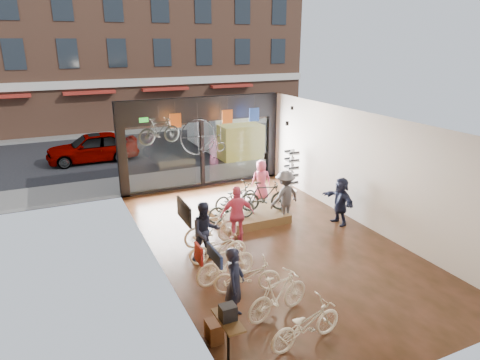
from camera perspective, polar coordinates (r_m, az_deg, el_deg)
ground_plane at (r=13.55m, az=3.93°, el=-8.20°), size 7.00×12.00×0.04m
ceiling at (r=12.34m, az=4.31°, el=8.00°), size 7.00×12.00×0.04m
wall_left at (r=11.61m, az=-11.31°, el=-2.80°), size 0.04×12.00×3.80m
wall_right at (r=14.78m, az=16.16°, el=1.37°), size 0.04×12.00×3.80m
wall_back at (r=8.53m, az=24.46°, el=-12.20°), size 7.00×0.04×3.80m
storefront at (r=18.10m, az=-5.12°, el=5.02°), size 7.00×0.26×3.80m
exit_sign at (r=17.11m, az=-12.73°, el=7.82°), size 0.35×0.06×0.18m
street_road at (r=26.95m, az=-11.59°, el=4.90°), size 30.00×18.00×0.02m
sidewalk_near at (r=19.67m, az=-6.17°, el=0.50°), size 30.00×2.40×0.12m
sidewalk_far at (r=30.77m, az=-13.40°, el=6.52°), size 30.00×2.00×0.12m
opposite_building at (r=32.66m, az=-15.30°, el=19.30°), size 26.00×5.00×14.00m
street_car at (r=23.29m, az=-19.06°, el=4.18°), size 4.51×1.81×1.54m
box_truck at (r=23.91m, az=-1.95°, el=6.94°), size 2.29×6.86×2.70m
floor_bike_0 at (r=9.31m, az=8.79°, el=-18.44°), size 1.81×0.81×0.92m
floor_bike_1 at (r=10.00m, az=5.10°, el=-15.01°), size 1.81×0.86×1.05m
floor_bike_2 at (r=10.80m, az=0.97°, el=-12.71°), size 1.77×1.01×0.88m
floor_bike_3 at (r=11.21m, az=-1.91°, el=-10.99°), size 1.79×0.75×1.05m
floor_bike_4 at (r=12.18m, az=-2.96°, el=-8.96°), size 1.71×0.73×0.87m
floor_bike_5 at (r=13.10m, az=-3.85°, el=-6.45°), size 1.82×0.61×1.08m
display_platform at (r=14.97m, az=1.19°, el=-4.80°), size 2.40×1.80×0.30m
display_bike_left at (r=14.07m, az=-1.14°, el=-3.74°), size 1.70×0.65×0.88m
display_bike_mid at (r=14.85m, az=3.37°, el=-2.19°), size 1.83×1.02×1.06m
display_bike_right at (r=15.00m, az=-0.56°, el=-2.22°), size 1.85×0.97×0.93m
customer_0 at (r=9.71m, az=-0.68°, el=-13.65°), size 0.72×0.75×1.73m
customer_1 at (r=12.09m, az=-4.62°, el=-6.90°), size 0.88×0.70×1.75m
customer_2 at (r=13.13m, az=-0.36°, el=-4.60°), size 1.12×0.61×1.81m
customer_3 at (r=14.69m, az=5.99°, el=-2.17°), size 1.29×0.91×1.81m
customer_4 at (r=16.73m, az=2.84°, el=0.02°), size 0.87×0.68×1.58m
customer_5 at (r=14.83m, az=13.23°, el=-2.73°), size 0.51×1.53×1.64m
sunglasses_rack at (r=17.50m, az=6.83°, el=1.10°), size 0.57×0.49×1.79m
wall_merch at (r=8.88m, az=-4.48°, el=-13.72°), size 0.40×2.40×2.60m
penny_farthing at (r=16.26m, az=-4.64°, el=5.70°), size 1.73×0.06×1.38m
hung_bike at (r=15.56m, az=-10.71°, el=6.49°), size 1.64×0.74×0.95m
jersey_left at (r=16.72m, az=-8.60°, el=7.83°), size 0.45×0.03×0.55m
jersey_mid at (r=17.44m, az=-1.70°, el=8.44°), size 0.45×0.03×0.55m
jersey_right at (r=17.94m, az=1.90°, el=8.71°), size 0.45×0.03×0.55m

